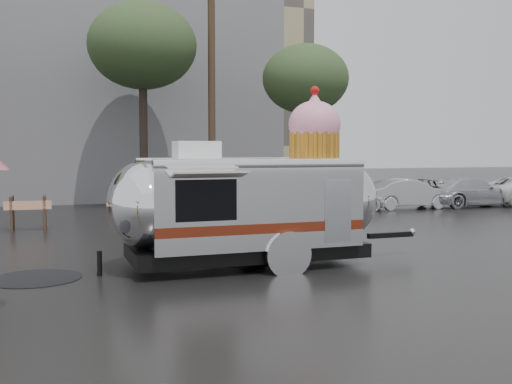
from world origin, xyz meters
name	(u,v)px	position (x,y,z in m)	size (l,w,h in m)	color
ground	(274,299)	(0.00, 0.00, 0.00)	(120.00, 120.00, 0.00)	black
puddles	(176,260)	(-0.86, 3.76, 0.01)	(6.14, 4.21, 0.01)	black
grey_building	(40,68)	(-4.00, 24.00, 6.50)	(22.00, 12.00, 13.00)	slate
utility_pole	(212,91)	(2.50, 14.00, 4.62)	(1.60, 0.28, 9.00)	#473323
tree_mid	(142,47)	(0.00, 15.00, 6.34)	(4.20, 4.20, 8.03)	#382D26
tree_right	(306,80)	(6.00, 13.00, 5.06)	(3.36, 3.36, 6.42)	#382D26
parked_cars	(445,190)	(11.78, 12.00, 0.72)	(13.20, 1.90, 1.50)	silver
airstream_trailer	(251,201)	(0.49, 2.73, 1.31)	(6.92, 2.72, 3.73)	silver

